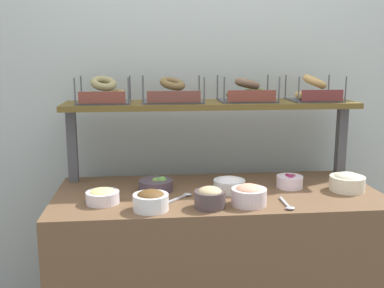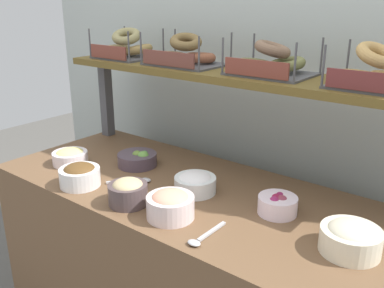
{
  "view_description": "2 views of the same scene",
  "coord_description": "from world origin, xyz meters",
  "px_view_note": "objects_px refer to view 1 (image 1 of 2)",
  "views": [
    {
      "loc": [
        -0.35,
        -2.17,
        1.53
      ],
      "look_at": [
        -0.13,
        0.02,
        1.1
      ],
      "focal_mm": 42.06,
      "sensor_mm": 36.0,
      "label": 1
    },
    {
      "loc": [
        0.96,
        -1.17,
        1.56
      ],
      "look_at": [
        -0.03,
        0.08,
        1.0
      ],
      "focal_mm": 39.4,
      "sensor_mm": 36.0,
      "label": 2
    }
  ],
  "objects_px": {
    "bowl_hummus": "(210,197)",
    "bowl_beet_salad": "(290,181)",
    "bowl_cream_cheese": "(229,184)",
    "bagel_basket_sesame": "(314,92)",
    "serving_spoon_by_edge": "(182,197)",
    "bowl_potato_salad": "(347,182)",
    "bagel_basket_everything": "(104,94)",
    "bowl_lox_spread": "(249,195)",
    "serving_spoon_near_plate": "(288,205)",
    "bowl_chocolate_spread": "(151,200)",
    "bagel_basket_cinnamon_raisin": "(172,94)",
    "bagel_basket_poppy": "(247,93)",
    "bowl_veggie_mix": "(156,185)",
    "bowl_egg_salad": "(103,196)"
  },
  "relations": [
    {
      "from": "bagel_basket_everything",
      "to": "bagel_basket_sesame",
      "type": "xyz_separation_m",
      "value": [
        1.16,
        -0.0,
        -0.0
      ]
    },
    {
      "from": "bowl_veggie_mix",
      "to": "bowl_cream_cheese",
      "type": "bearing_deg",
      "value": -8.9
    },
    {
      "from": "serving_spoon_near_plate",
      "to": "bagel_basket_cinnamon_raisin",
      "type": "relative_size",
      "value": 0.54
    },
    {
      "from": "bagel_basket_everything",
      "to": "bowl_veggie_mix",
      "type": "bearing_deg",
      "value": -38.8
    },
    {
      "from": "bowl_cream_cheese",
      "to": "bowl_egg_salad",
      "type": "bearing_deg",
      "value": -169.47
    },
    {
      "from": "bagel_basket_everything",
      "to": "bagel_basket_sesame",
      "type": "relative_size",
      "value": 0.99
    },
    {
      "from": "serving_spoon_by_edge",
      "to": "bowl_hummus",
      "type": "bearing_deg",
      "value": -53.22
    },
    {
      "from": "bagel_basket_cinnamon_raisin",
      "to": "serving_spoon_near_plate",
      "type": "bearing_deg",
      "value": -46.98
    },
    {
      "from": "bowl_cream_cheese",
      "to": "serving_spoon_by_edge",
      "type": "height_order",
      "value": "bowl_cream_cheese"
    },
    {
      "from": "serving_spoon_by_edge",
      "to": "bagel_basket_sesame",
      "type": "height_order",
      "value": "bagel_basket_sesame"
    },
    {
      "from": "bowl_potato_salad",
      "to": "bagel_basket_poppy",
      "type": "distance_m",
      "value": 0.71
    },
    {
      "from": "bagel_basket_everything",
      "to": "bowl_chocolate_spread",
      "type": "bearing_deg",
      "value": -64.95
    },
    {
      "from": "bowl_cream_cheese",
      "to": "bagel_basket_sesame",
      "type": "bearing_deg",
      "value": 27.57
    },
    {
      "from": "bowl_hummus",
      "to": "bowl_egg_salad",
      "type": "height_order",
      "value": "bowl_hummus"
    },
    {
      "from": "bowl_hummus",
      "to": "bagel_basket_everything",
      "type": "bearing_deg",
      "value": 135.24
    },
    {
      "from": "serving_spoon_near_plate",
      "to": "serving_spoon_by_edge",
      "type": "height_order",
      "value": "same"
    },
    {
      "from": "bowl_potato_salad",
      "to": "bowl_lox_spread",
      "type": "bearing_deg",
      "value": -162.84
    },
    {
      "from": "bowl_veggie_mix",
      "to": "bagel_basket_everything",
      "type": "distance_m",
      "value": 0.57
    },
    {
      "from": "bagel_basket_sesame",
      "to": "bagel_basket_cinnamon_raisin",
      "type": "bearing_deg",
      "value": 179.85
    },
    {
      "from": "bowl_chocolate_spread",
      "to": "serving_spoon_near_plate",
      "type": "bearing_deg",
      "value": -1.83
    },
    {
      "from": "serving_spoon_near_plate",
      "to": "bagel_basket_sesame",
      "type": "distance_m",
      "value": 0.77
    },
    {
      "from": "bowl_beet_salad",
      "to": "bowl_cream_cheese",
      "type": "distance_m",
      "value": 0.33
    },
    {
      "from": "bagel_basket_poppy",
      "to": "bagel_basket_sesame",
      "type": "height_order",
      "value": "bagel_basket_sesame"
    },
    {
      "from": "bowl_chocolate_spread",
      "to": "serving_spoon_near_plate",
      "type": "xyz_separation_m",
      "value": [
        0.62,
        -0.02,
        -0.04
      ]
    },
    {
      "from": "bowl_hummus",
      "to": "bagel_basket_sesame",
      "type": "xyz_separation_m",
      "value": [
        0.65,
        0.5,
        0.43
      ]
    },
    {
      "from": "bowl_potato_salad",
      "to": "bowl_egg_salad",
      "type": "relative_size",
      "value": 1.14
    },
    {
      "from": "serving_spoon_near_plate",
      "to": "bagel_basket_everything",
      "type": "distance_m",
      "value": 1.11
    },
    {
      "from": "bowl_chocolate_spread",
      "to": "bagel_basket_cinnamon_raisin",
      "type": "xyz_separation_m",
      "value": [
        0.13,
        0.51,
        0.43
      ]
    },
    {
      "from": "bowl_hummus",
      "to": "serving_spoon_by_edge",
      "type": "relative_size",
      "value": 1.05
    },
    {
      "from": "bowl_egg_salad",
      "to": "serving_spoon_by_edge",
      "type": "bearing_deg",
      "value": 6.0
    },
    {
      "from": "bowl_potato_salad",
      "to": "bagel_basket_everything",
      "type": "bearing_deg",
      "value": 165.95
    },
    {
      "from": "serving_spoon_near_plate",
      "to": "bagel_basket_poppy",
      "type": "bearing_deg",
      "value": 98.57
    },
    {
      "from": "bowl_veggie_mix",
      "to": "bagel_basket_poppy",
      "type": "relative_size",
      "value": 0.57
    },
    {
      "from": "bowl_cream_cheese",
      "to": "bowl_veggie_mix",
      "type": "relative_size",
      "value": 0.93
    },
    {
      "from": "bowl_hummus",
      "to": "bowl_beet_salad",
      "type": "relative_size",
      "value": 1.05
    },
    {
      "from": "bowl_chocolate_spread",
      "to": "bagel_basket_poppy",
      "type": "height_order",
      "value": "bagel_basket_poppy"
    },
    {
      "from": "bowl_hummus",
      "to": "bowl_veggie_mix",
      "type": "height_order",
      "value": "bowl_hummus"
    },
    {
      "from": "bowl_beet_salad",
      "to": "bowl_lox_spread",
      "type": "relative_size",
      "value": 0.83
    },
    {
      "from": "bowl_potato_salad",
      "to": "bagel_basket_everything",
      "type": "height_order",
      "value": "bagel_basket_everything"
    },
    {
      "from": "bagel_basket_sesame",
      "to": "bowl_chocolate_spread",
      "type": "bearing_deg",
      "value": -151.18
    },
    {
      "from": "bowl_hummus",
      "to": "bagel_basket_sesame",
      "type": "bearing_deg",
      "value": 37.39
    },
    {
      "from": "bagel_basket_everything",
      "to": "bagel_basket_cinnamon_raisin",
      "type": "bearing_deg",
      "value": 0.32
    },
    {
      "from": "bowl_lox_spread",
      "to": "bagel_basket_everything",
      "type": "xyz_separation_m",
      "value": [
        -0.69,
        0.48,
        0.43
      ]
    },
    {
      "from": "serving_spoon_by_edge",
      "to": "bowl_potato_salad",
      "type": "bearing_deg",
      "value": 2.61
    },
    {
      "from": "bagel_basket_everything",
      "to": "bagel_basket_cinnamon_raisin",
      "type": "relative_size",
      "value": 0.85
    },
    {
      "from": "bowl_beet_salad",
      "to": "bagel_basket_poppy",
      "type": "height_order",
      "value": "bagel_basket_poppy"
    },
    {
      "from": "bowl_lox_spread",
      "to": "bagel_basket_everything",
      "type": "height_order",
      "value": "bagel_basket_everything"
    },
    {
      "from": "bowl_lox_spread",
      "to": "serving_spoon_near_plate",
      "type": "bearing_deg",
      "value": -15.41
    },
    {
      "from": "bowl_hummus",
      "to": "bowl_beet_salad",
      "type": "xyz_separation_m",
      "value": [
        0.46,
        0.27,
        -0.01
      ]
    },
    {
      "from": "bowl_cream_cheese",
      "to": "bagel_basket_cinnamon_raisin",
      "type": "distance_m",
      "value": 0.58
    }
  ]
}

